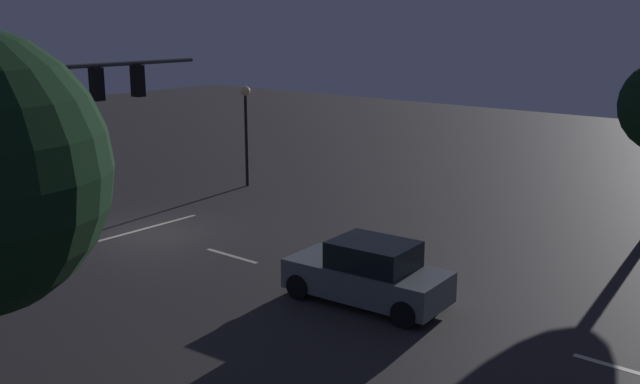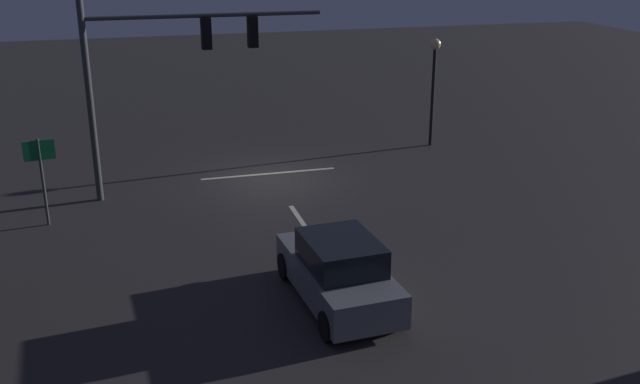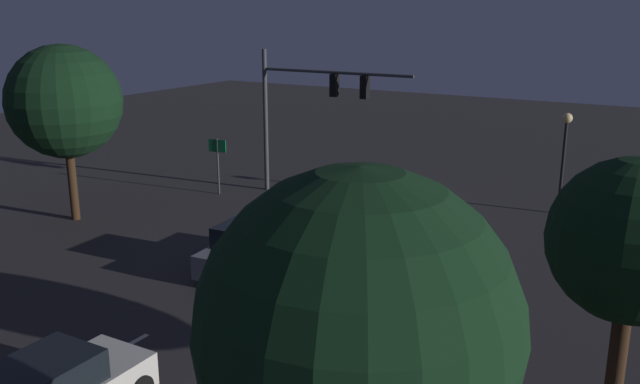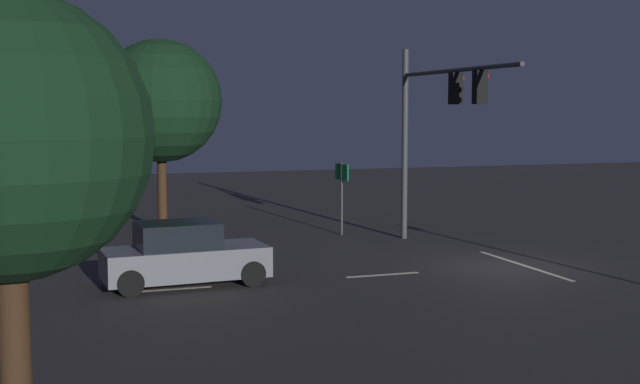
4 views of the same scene
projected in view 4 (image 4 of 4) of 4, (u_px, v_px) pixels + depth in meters
The scene contains 9 objects.
ground_plane at pixel (506, 266), 24.72m from camera, with size 80.00×80.00×0.00m, color #2D2B2B.
traffic_signal_assembly at pixel (436, 112), 27.43m from camera, with size 7.69×0.47×6.81m.
lane_dash_far at pixel (382, 275), 23.44m from camera, with size 2.20×0.16×0.01m, color beige.
lane_dash_mid at pixel (170, 289), 21.53m from camera, with size 2.20×0.16×0.01m, color beige.
stop_bar at pixel (523, 265), 24.90m from camera, with size 5.00×0.16×0.01m, color beige.
car_approaching at pixel (184, 256), 21.98m from camera, with size 2.15×4.46×1.70m.
route_sign at pixel (342, 183), 30.79m from camera, with size 0.90×0.21×2.71m.
tree_left_near at pixel (7, 139), 9.11m from camera, with size 3.24×3.24×5.98m.
tree_right_far at pixel (161, 101), 31.03m from camera, with size 4.62×4.62×7.31m.
Camera 4 is at (-21.31, 13.08, 4.64)m, focal length 46.51 mm.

